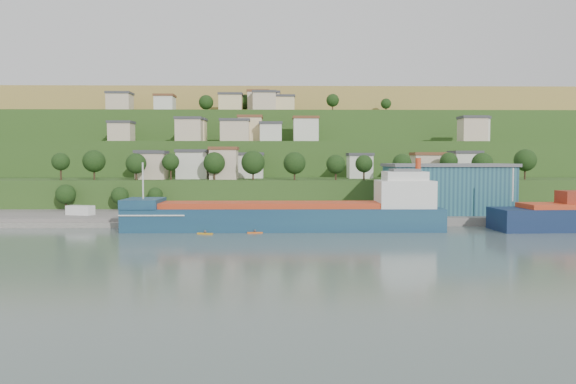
{
  "coord_description": "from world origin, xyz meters",
  "views": [
    {
      "loc": [
        -3.15,
        -116.75,
        15.82
      ],
      "look_at": [
        -0.68,
        15.0,
        8.19
      ],
      "focal_mm": 35.0,
      "sensor_mm": 36.0,
      "label": 1
    }
  ],
  "objects_px": {
    "cargo_ship_near": "(294,217)",
    "warehouse": "(447,188)",
    "kayak_orange": "(255,232)",
    "caravan": "(80,212)"
  },
  "relations": [
    {
      "from": "cargo_ship_near",
      "to": "warehouse",
      "type": "relative_size",
      "value": 2.28
    },
    {
      "from": "warehouse",
      "to": "kayak_orange",
      "type": "relative_size",
      "value": 9.23
    },
    {
      "from": "kayak_orange",
      "to": "warehouse",
      "type": "bearing_deg",
      "value": 17.96
    },
    {
      "from": "warehouse",
      "to": "caravan",
      "type": "xyz_separation_m",
      "value": [
        -93.17,
        -3.91,
        -5.66
      ]
    },
    {
      "from": "cargo_ship_near",
      "to": "caravan",
      "type": "distance_m",
      "value": 54.99
    },
    {
      "from": "cargo_ship_near",
      "to": "warehouse",
      "type": "bearing_deg",
      "value": 25.43
    },
    {
      "from": "cargo_ship_near",
      "to": "warehouse",
      "type": "height_order",
      "value": "cargo_ship_near"
    },
    {
      "from": "warehouse",
      "to": "caravan",
      "type": "height_order",
      "value": "warehouse"
    },
    {
      "from": "warehouse",
      "to": "kayak_orange",
      "type": "distance_m",
      "value": 55.1
    },
    {
      "from": "caravan",
      "to": "kayak_orange",
      "type": "distance_m",
      "value": 48.98
    }
  ]
}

